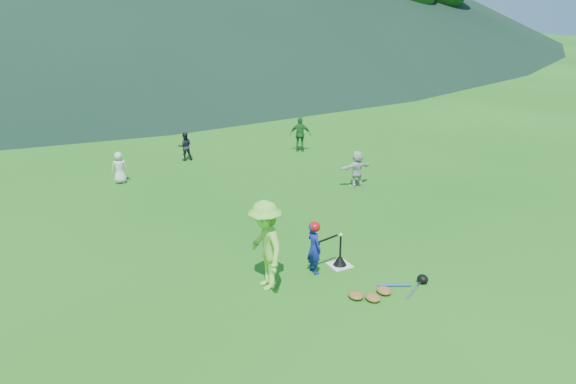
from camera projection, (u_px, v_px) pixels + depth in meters
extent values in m
plane|color=#165814|center=(340.00, 265.00, 12.24)|extent=(120.00, 120.00, 0.00)
cube|color=silver|center=(340.00, 265.00, 12.24)|extent=(0.45, 0.45, 0.02)
sphere|color=white|center=(341.00, 235.00, 11.99)|extent=(0.08, 0.08, 0.08)
imported|color=navy|center=(314.00, 248.00, 11.77)|extent=(0.28, 0.42, 1.13)
imported|color=#76D43E|center=(265.00, 245.00, 11.06)|extent=(0.77, 1.24, 1.85)
imported|color=silver|center=(119.00, 168.00, 17.30)|extent=(0.53, 0.39, 0.99)
imported|color=black|center=(185.00, 146.00, 19.61)|extent=(0.55, 0.46, 1.00)
imported|color=#1F6A28|center=(300.00, 134.00, 20.61)|extent=(0.81, 0.68, 1.30)
imported|color=silver|center=(357.00, 169.00, 16.96)|extent=(1.05, 0.35, 1.13)
cone|color=black|center=(340.00, 261.00, 12.21)|extent=(0.30, 0.30, 0.18)
cylinder|color=black|center=(340.00, 247.00, 12.09)|extent=(0.04, 0.04, 0.50)
ellipsoid|color=#B00B0F|center=(314.00, 227.00, 11.61)|extent=(0.24, 0.26, 0.22)
cylinder|color=black|center=(326.00, 239.00, 11.86)|extent=(0.62, 0.16, 0.07)
ellipsoid|color=olive|center=(373.00, 297.00, 10.86)|extent=(0.28, 0.34, 0.13)
ellipsoid|color=olive|center=(384.00, 290.00, 11.11)|extent=(0.28, 0.34, 0.13)
ellipsoid|color=olive|center=(356.00, 295.00, 10.93)|extent=(0.28, 0.34, 0.13)
cylinder|color=silver|center=(413.00, 291.00, 11.17)|extent=(0.65, 0.42, 0.06)
cylinder|color=#263FA5|center=(394.00, 285.00, 11.38)|extent=(0.63, 0.36, 0.05)
ellipsoid|color=black|center=(423.00, 279.00, 11.48)|extent=(0.22, 0.24, 0.19)
cube|color=gray|center=(106.00, 74.00, 35.51)|extent=(70.00, 0.03, 1.20)
cube|color=yellow|center=(105.00, 64.00, 35.29)|extent=(70.00, 0.08, 0.08)
cylinder|color=gray|center=(106.00, 74.00, 35.51)|extent=(0.07, 0.07, 1.30)
cylinder|color=gray|center=(506.00, 49.00, 50.40)|extent=(0.07, 0.07, 1.30)
cylinder|color=#382314|center=(44.00, 54.00, 37.15)|extent=(0.56, 0.56, 3.22)
cylinder|color=#382314|center=(113.00, 45.00, 40.35)|extent=(0.56, 0.56, 3.81)
cylinder|color=#382314|center=(172.00, 36.00, 43.55)|extent=(0.56, 0.56, 4.41)
cylinder|color=#382314|center=(244.00, 45.00, 43.28)|extent=(0.56, 0.56, 3.25)
cylinder|color=#382314|center=(291.00, 37.00, 46.48)|extent=(0.56, 0.56, 3.85)
cylinder|color=#382314|center=(331.00, 30.00, 49.67)|extent=(0.56, 0.56, 4.44)
cylinder|color=#382314|center=(395.00, 38.00, 49.40)|extent=(0.56, 0.56, 3.29)
cylinder|color=#382314|center=(427.00, 31.00, 52.60)|extent=(0.56, 0.56, 3.88)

